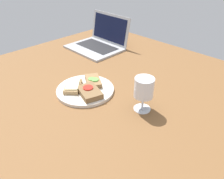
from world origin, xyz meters
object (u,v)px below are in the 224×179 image
(sandwich_with_cheese, at_px, (73,86))
(sandwich_with_tomato, at_px, (90,92))
(laptop, at_px, (100,41))
(plate, at_px, (85,90))
(wine_glass, at_px, (144,89))
(sandwich_with_cucumber, at_px, (92,81))

(sandwich_with_cheese, relative_size, sandwich_with_tomato, 0.93)
(laptop, bearing_deg, sandwich_with_cheese, -54.89)
(plate, relative_size, laptop, 0.78)
(sandwich_with_cheese, xyz_separation_m, laptop, (-0.30, 0.43, 0.01))
(wine_glass, relative_size, laptop, 0.43)
(sandwich_with_tomato, bearing_deg, laptop, 133.63)
(sandwich_with_cheese, distance_m, laptop, 0.53)
(sandwich_with_tomato, xyz_separation_m, laptop, (-0.39, 0.41, 0.01))
(sandwich_with_cheese, bearing_deg, plate, 42.27)
(sandwich_with_cucumber, distance_m, laptop, 0.48)
(plate, relative_size, sandwich_with_cheese, 2.04)
(plate, xyz_separation_m, sandwich_with_tomato, (0.05, -0.02, 0.02))
(sandwich_with_cheese, bearing_deg, sandwich_with_tomato, 12.43)
(sandwich_with_tomato, relative_size, wine_glass, 0.96)
(laptop, bearing_deg, plate, -49.13)
(plate, distance_m, wine_glass, 0.28)
(sandwich_with_cucumber, distance_m, wine_glass, 0.28)
(sandwich_with_tomato, height_order, wine_glass, wine_glass)
(sandwich_with_tomato, relative_size, laptop, 0.41)
(sandwich_with_cucumber, bearing_deg, sandwich_with_tomato, -48.05)
(sandwich_with_tomato, bearing_deg, wine_glass, 23.66)
(sandwich_with_cheese, bearing_deg, laptop, 125.11)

